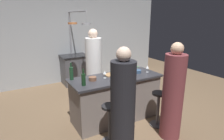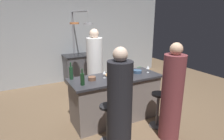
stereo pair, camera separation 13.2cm
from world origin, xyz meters
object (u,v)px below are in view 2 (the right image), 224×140
(wine_bottle_dark, at_px, (121,73))
(wine_glass_near_left_guest, at_px, (104,73))
(chef, at_px, (95,70))
(bar_stool_right, at_px, (158,108))
(wine_glass_by_chef, at_px, (148,68))
(cutting_board, at_px, (112,74))
(guest_right, at_px, (172,96))
(wine_bottle_rose, at_px, (114,75))
(mixing_bowl_blue, at_px, (137,72))
(stove_range, at_px, (78,69))
(potted_plant, at_px, (140,74))
(mixing_bowl_wooden, at_px, (92,78))
(pepper_mill, at_px, (132,70))
(bar_stool_left, at_px, (108,122))
(guest_left, at_px, (120,110))
(wine_bottle_red, at_px, (82,79))
(wine_bottle_green, at_px, (71,73))

(wine_bottle_dark, relative_size, wine_glass_near_left_guest, 2.26)
(chef, distance_m, wine_bottle_dark, 1.15)
(bar_stool_right, bearing_deg, chef, 111.32)
(chef, distance_m, wine_glass_by_chef, 1.27)
(cutting_board, xyz_separation_m, wine_glass_by_chef, (0.72, -0.21, 0.10))
(guest_right, height_order, wine_bottle_rose, guest_right)
(wine_bottle_rose, xyz_separation_m, mixing_bowl_blue, (0.69, 0.26, -0.09))
(stove_range, height_order, potted_plant, stove_range)
(guest_right, distance_m, mixing_bowl_wooden, 1.43)
(potted_plant, xyz_separation_m, pepper_mill, (-1.35, -1.57, 0.71))
(bar_stool_left, bearing_deg, cutting_board, 57.47)
(guest_left, height_order, potted_plant, guest_left)
(chef, bearing_deg, stove_range, 88.42)
(bar_stool_left, bearing_deg, wine_bottle_dark, 41.52)
(chef, height_order, bar_stool_right, chef)
(wine_bottle_rose, relative_size, wine_bottle_red, 1.09)
(mixing_bowl_wooden, bearing_deg, wine_bottle_red, -146.11)
(wine_glass_by_chef, bearing_deg, guest_left, -142.70)
(wine_bottle_dark, bearing_deg, guest_left, -120.86)
(wine_glass_near_left_guest, xyz_separation_m, mixing_bowl_wooden, (-0.26, -0.01, -0.07))
(guest_right, xyz_separation_m, cutting_board, (-0.51, 1.14, 0.14))
(bar_stool_right, xyz_separation_m, wine_bottle_red, (-1.28, 0.49, 0.63))
(wine_glass_by_chef, bearing_deg, pepper_mill, 177.25)
(stove_range, bearing_deg, pepper_mill, -81.80)
(stove_range, height_order, guest_right, guest_right)
(cutting_board, relative_size, wine_bottle_green, 0.99)
(chef, distance_m, cutting_board, 0.78)
(pepper_mill, bearing_deg, wine_bottle_dark, -156.94)
(guest_left, xyz_separation_m, pepper_mill, (0.83, 0.94, 0.23))
(guest_left, bearing_deg, stove_range, 82.15)
(bar_stool_right, bearing_deg, guest_left, -160.99)
(wine_bottle_red, bearing_deg, pepper_mill, 4.84)
(wine_bottle_red, bearing_deg, wine_bottle_rose, -10.93)
(stove_range, relative_size, mixing_bowl_wooden, 6.30)
(guest_left, distance_m, wine_bottle_dark, 0.95)
(mixing_bowl_blue, bearing_deg, wine_bottle_green, 169.41)
(wine_bottle_rose, distance_m, wine_bottle_red, 0.56)
(bar_stool_left, distance_m, bar_stool_right, 1.05)
(guest_left, distance_m, pepper_mill, 1.27)
(chef, relative_size, wine_bottle_rose, 5.59)
(stove_range, bearing_deg, potted_plant, -28.29)
(potted_plant, height_order, wine_bottle_rose, wine_bottle_rose)
(stove_range, xyz_separation_m, guest_left, (-0.47, -3.43, 0.32))
(wine_glass_near_left_guest, distance_m, wine_glass_by_chef, 0.96)
(wine_bottle_dark, bearing_deg, wine_bottle_red, 174.87)
(guest_right, distance_m, wine_bottle_green, 1.83)
(wine_glass_by_chef, bearing_deg, stove_range, 106.32)
(stove_range, bearing_deg, wine_bottle_rose, -93.50)
(guest_right, bearing_deg, wine_bottle_dark, 123.67)
(bar_stool_left, bearing_deg, stove_range, 81.01)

